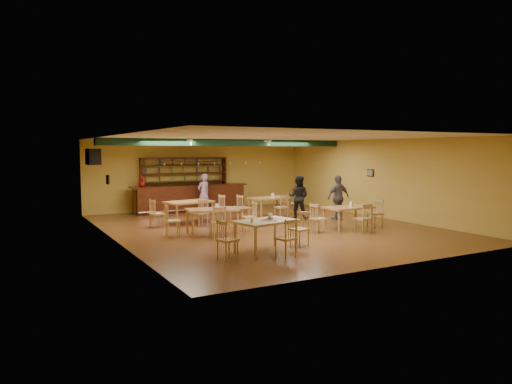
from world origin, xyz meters
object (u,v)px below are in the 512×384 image
dining_table_a (189,212)px  dining_table_b (270,207)px  near_table (266,236)px  dining_table_c (212,221)px  dining_table_d (348,218)px  bar_counter (190,198)px  patron_bar (204,194)px  patron_right_a (298,197)px

dining_table_a → dining_table_b: size_ratio=1.03×
dining_table_b → near_table: bearing=-129.0°
dining_table_a → near_table: 5.38m
dining_table_a → dining_table_c: 2.25m
dining_table_a → dining_table_d: (4.04, -3.74, -0.02)m
dining_table_b → bar_counter: bearing=116.5°
patron_bar → dining_table_a: bearing=37.0°
patron_right_a → bar_counter: bearing=-6.4°
bar_counter → near_table: size_ratio=3.27×
bar_counter → dining_table_a: size_ratio=3.11×
dining_table_c → patron_right_a: 4.48m
dining_table_c → dining_table_a: bearing=96.5°
dining_table_a → patron_right_a: size_ratio=0.98×
dining_table_b → near_table: (-3.28, -5.41, 0.02)m
bar_counter → patron_right_a: bearing=-53.3°
dining_table_b → patron_bar: bearing=121.1°
dining_table_a → patron_bar: bearing=45.7°
dining_table_c → near_table: near_table is taller
dining_table_d → patron_right_a: patron_right_a is taller
dining_table_d → patron_right_a: size_ratio=0.94×
bar_counter → dining_table_a: bearing=-111.5°
dining_table_a → dining_table_d: bearing=-53.7°
dining_table_a → near_table: (0.03, -5.38, 0.01)m
dining_table_c → dining_table_d: (4.13, -1.50, -0.01)m
dining_table_a → patron_bar: 2.76m
bar_counter → dining_table_d: bar_counter is taller
dining_table_a → patron_bar: size_ratio=0.98×
bar_counter → dining_table_c: size_ratio=3.20×
dining_table_c → dining_table_d: 4.39m
dining_table_a → near_table: bearing=-100.6°
dining_table_a → dining_table_c: size_ratio=1.03×
dining_table_a → patron_bar: patron_bar is taller
near_table → patron_right_a: size_ratio=0.93×
dining_table_b → patron_right_a: size_ratio=0.95×
bar_counter → near_table: (-1.19, -8.49, -0.16)m
dining_table_d → patron_bar: 6.55m
patron_right_a → patron_bar: bearing=-2.5°
dining_table_c → patron_right_a: patron_right_a is taller
bar_counter → dining_table_d: size_ratio=3.25×
bar_counter → near_table: 8.57m
dining_table_c → patron_bar: bearing=79.5°
dining_table_b → patron_right_a: (0.80, -0.80, 0.43)m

